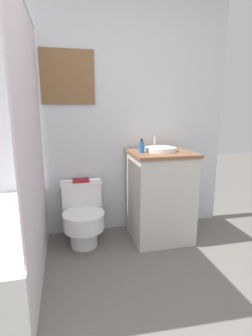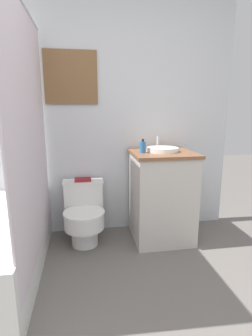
{
  "view_description": "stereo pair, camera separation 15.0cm",
  "coord_description": "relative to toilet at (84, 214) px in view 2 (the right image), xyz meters",
  "views": [
    {
      "loc": [
        -0.17,
        -0.76,
        1.28
      ],
      "look_at": [
        0.34,
        1.44,
        0.77
      ],
      "focal_mm": 28.0,
      "sensor_mm": 36.0,
      "label": 1
    },
    {
      "loc": [
        -0.02,
        -0.79,
        1.28
      ],
      "look_at": [
        0.34,
        1.44,
        0.77
      ],
      "focal_mm": 28.0,
      "sensor_mm": 36.0,
      "label": 2
    }
  ],
  "objects": [
    {
      "name": "book_on_tank",
      "position": [
        0.0,
        0.13,
        0.31
      ],
      "size": [
        0.16,
        0.11,
        0.02
      ],
      "color": "maroon",
      "rests_on": "toilet"
    },
    {
      "name": "sink",
      "position": [
        0.77,
        -0.01,
        0.61
      ],
      "size": [
        0.31,
        0.34,
        0.13
      ],
      "color": "white",
      "rests_on": "vanity"
    },
    {
      "name": "soap_bottle",
      "position": [
        0.56,
        -0.05,
        0.65
      ],
      "size": [
        0.06,
        0.06,
        0.13
      ],
      "color": "#2D6BB2",
      "rests_on": "vanity"
    },
    {
      "name": "toilet",
      "position": [
        0.0,
        0.0,
        0.0
      ],
      "size": [
        0.4,
        0.51,
        0.59
      ],
      "color": "white",
      "rests_on": "ground_plane"
    },
    {
      "name": "wall_back",
      "position": [
        0.04,
        0.29,
        0.96
      ],
      "size": [
        3.04,
        0.07,
        2.5
      ],
      "color": "silver",
      "rests_on": "ground_plane"
    },
    {
      "name": "vanity",
      "position": [
        0.77,
        -0.03,
        0.15
      ],
      "size": [
        0.59,
        0.57,
        0.89
      ],
      "color": "beige",
      "rests_on": "ground_plane"
    }
  ]
}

